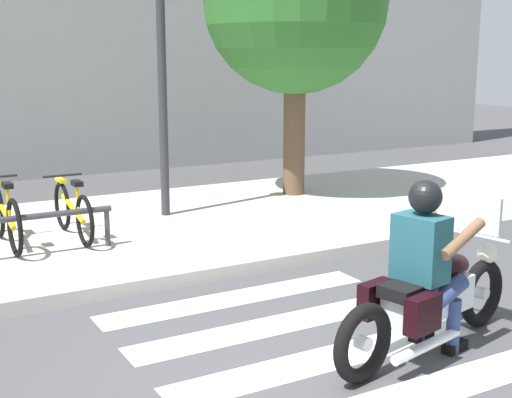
% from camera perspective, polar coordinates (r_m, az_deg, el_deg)
% --- Properties ---
extents(ground_plane, '(48.00, 48.00, 0.00)m').
position_cam_1_polar(ground_plane, '(5.43, 1.89, -13.93)').
color(ground_plane, '#424244').
extents(sidewalk, '(24.00, 4.40, 0.15)m').
position_cam_1_polar(sidewalk, '(9.19, -12.40, -2.91)').
color(sidewalk, '#B7B2A8').
rests_on(sidewalk, ground).
extents(crosswalk_stripe_2, '(2.80, 0.40, 0.01)m').
position_cam_1_polar(crosswalk_stripe_2, '(5.67, 6.07, -12.81)').
color(crosswalk_stripe_2, white).
rests_on(crosswalk_stripe_2, ground).
extents(crosswalk_stripe_3, '(2.80, 0.40, 0.01)m').
position_cam_1_polar(crosswalk_stripe_3, '(6.28, 1.77, -10.23)').
color(crosswalk_stripe_3, white).
rests_on(crosswalk_stripe_3, ground).
extents(crosswalk_stripe_4, '(2.80, 0.40, 0.01)m').
position_cam_1_polar(crosswalk_stripe_4, '(6.93, -1.70, -8.09)').
color(crosswalk_stripe_4, white).
rests_on(crosswalk_stripe_4, ground).
extents(motorcycle, '(2.20, 0.84, 1.19)m').
position_cam_1_polar(motorcycle, '(5.78, 14.07, -7.85)').
color(motorcycle, black).
rests_on(motorcycle, ground).
extents(rider, '(0.71, 0.63, 1.42)m').
position_cam_1_polar(rider, '(5.61, 13.76, -4.55)').
color(rider, '#1E4C59').
rests_on(rider, ground).
extents(bicycle_3, '(0.48, 1.64, 0.79)m').
position_cam_1_polar(bicycle_3, '(8.60, -19.83, -1.36)').
color(bicycle_3, black).
rests_on(bicycle_3, sidewalk).
extents(bicycle_4, '(0.48, 1.58, 0.75)m').
position_cam_1_polar(bicycle_4, '(8.76, -14.77, -0.94)').
color(bicycle_4, black).
rests_on(bicycle_4, sidewalk).
extents(street_lamp, '(0.28, 0.28, 4.23)m').
position_cam_1_polar(street_lamp, '(9.63, -7.78, 12.87)').
color(street_lamp, '#2D2D33').
rests_on(street_lamp, ground).
extents(tree_near_rack, '(2.85, 2.85, 4.60)m').
position_cam_1_polar(tree_near_rack, '(11.11, 3.26, 15.78)').
color(tree_near_rack, brown).
rests_on(tree_near_rack, ground).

